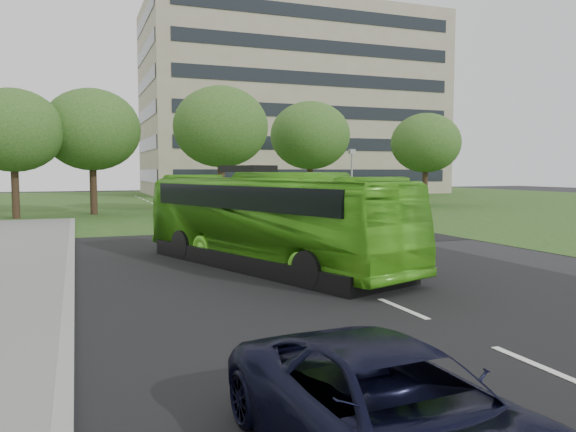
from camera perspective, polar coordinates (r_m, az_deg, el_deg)
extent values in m
plane|color=black|center=(14.86, 7.39, -7.62)|extent=(160.00, 160.00, 0.00)
cube|color=black|center=(33.65, -8.88, -0.77)|extent=(14.00, 120.00, 0.01)
cube|color=black|center=(27.83, -6.33, -1.85)|extent=(80.00, 12.00, 0.01)
cube|color=silver|center=(28.80, -6.82, -1.63)|extent=(0.15, 90.00, 0.01)
cube|color=gray|center=(8.38, -21.83, -17.19)|extent=(0.25, 60.00, 0.15)
cube|color=#274818|center=(58.28, -13.95, 1.42)|extent=(120.00, 60.00, 0.01)
cube|color=gray|center=(80.71, 0.36, 11.29)|extent=(40.00, 20.00, 25.00)
cube|color=black|center=(71.50, 3.33, 12.14)|extent=(36.80, 0.10, 23.00)
cube|color=black|center=(75.89, -14.21, 11.57)|extent=(0.10, 18.40, 23.00)
cylinder|color=black|center=(40.86, -25.94, 2.01)|extent=(0.48, 0.48, 3.21)
ellipsoid|color=#234918|center=(40.91, -26.15, 7.83)|extent=(6.37, 6.37, 5.41)
cylinder|color=black|center=(42.55, -19.15, 2.38)|extent=(0.50, 0.50, 3.32)
ellipsoid|color=#234918|center=(42.63, -19.31, 8.28)|extent=(6.82, 6.82, 5.80)
cylinder|color=black|center=(42.49, -6.79, 2.77)|extent=(0.54, 0.54, 3.57)
ellipsoid|color=#234918|center=(42.60, -6.85, 8.99)|extent=(7.09, 7.09, 6.02)
cylinder|color=black|center=(48.61, 2.25, 2.93)|extent=(0.51, 0.51, 3.41)
ellipsoid|color=#234918|center=(48.68, 2.26, 8.17)|extent=(6.85, 6.85, 5.83)
cylinder|color=black|center=(51.47, 13.74, 2.74)|extent=(0.47, 0.47, 3.13)
ellipsoid|color=#234918|center=(51.50, 13.83, 7.22)|extent=(6.16, 6.16, 5.24)
imported|color=#4FB01D|center=(18.19, -2.03, -0.40)|extent=(6.20, 11.34, 3.10)
imported|color=#B4B3B8|center=(28.38, 7.40, -0.28)|extent=(4.66, 2.51, 1.46)
imported|color=black|center=(6.16, 10.72, -19.20)|extent=(2.51, 4.89, 1.32)
cylinder|color=gray|center=(36.89, 6.48, 3.03)|extent=(0.13, 0.13, 4.26)
cube|color=gray|center=(36.90, 6.51, 6.51)|extent=(0.41, 0.36, 0.32)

